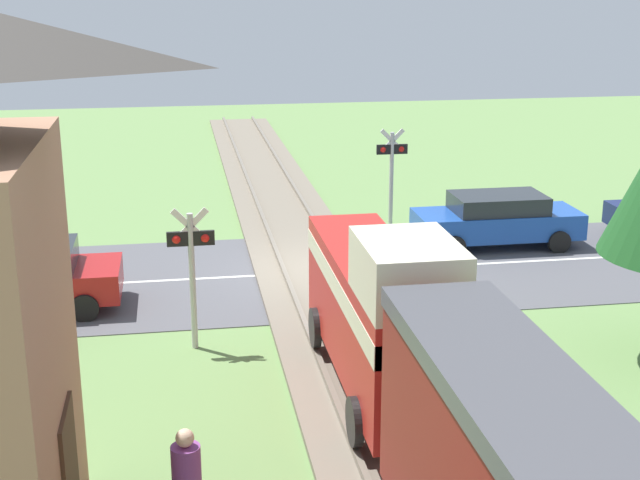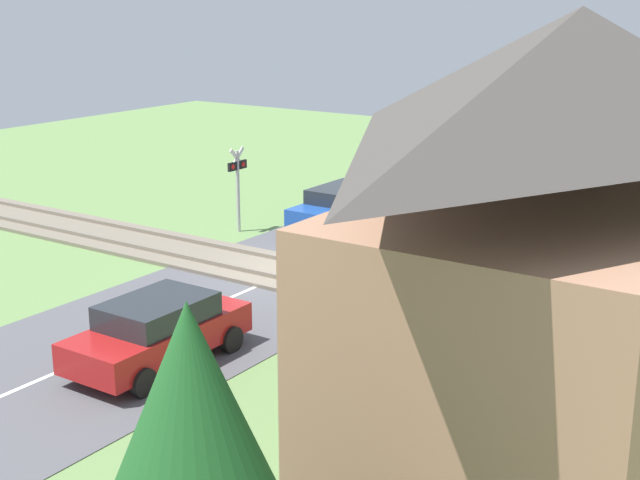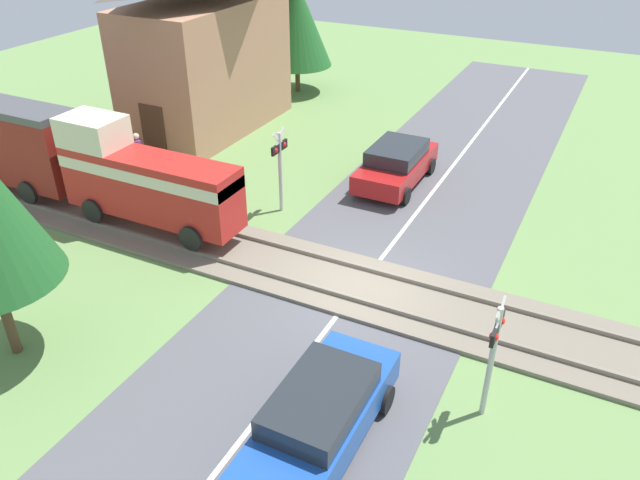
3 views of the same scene
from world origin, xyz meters
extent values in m
plane|color=#66894C|center=(0.00, 0.00, 0.00)|extent=(60.00, 60.00, 0.00)
cube|color=#515156|center=(0.00, 0.00, 0.01)|extent=(48.00, 6.40, 0.02)
cube|color=silver|center=(0.00, 0.00, 0.02)|extent=(48.00, 0.12, 0.00)
cube|color=#756B5B|center=(0.00, 0.00, 0.06)|extent=(2.80, 48.00, 0.12)
cube|color=slate|center=(-0.72, 0.00, 0.18)|extent=(0.10, 48.00, 0.12)
cube|color=slate|center=(0.72, 0.00, 0.18)|extent=(0.10, 48.00, 0.12)
cube|color=red|center=(0.00, 6.83, 1.57)|extent=(1.35, 5.84, 1.90)
cube|color=beige|center=(0.00, 6.83, 2.09)|extent=(1.37, 5.84, 0.36)
cube|color=beige|center=(0.00, 8.82, 2.97)|extent=(1.35, 1.87, 0.90)
cylinder|color=black|center=(-0.72, 4.96, 0.62)|extent=(0.14, 0.76, 0.76)
cylinder|color=black|center=(0.72, 4.96, 0.62)|extent=(0.14, 0.76, 0.76)
cylinder|color=black|center=(-0.72, 8.70, 0.62)|extent=(0.14, 0.76, 0.76)
cylinder|color=black|center=(0.72, 8.70, 0.62)|extent=(0.14, 0.76, 0.76)
cube|color=#1E4CA8|center=(-5.22, -1.44, 0.64)|extent=(4.39, 1.63, 0.67)
cube|color=#23282D|center=(-5.22, -1.44, 1.21)|extent=(2.41, 1.50, 0.47)
cylinder|color=black|center=(-3.79, -0.62, 0.30)|extent=(0.60, 0.18, 0.60)
cylinder|color=black|center=(-3.79, -2.26, 0.30)|extent=(0.60, 0.18, 0.60)
cylinder|color=black|center=(-6.64, -0.62, 0.30)|extent=(0.60, 0.18, 0.60)
cylinder|color=black|center=(-6.64, -2.26, 0.30)|extent=(0.60, 0.18, 0.60)
cube|color=#A81919|center=(6.55, 1.44, 0.63)|extent=(4.18, 1.77, 0.65)
cube|color=#23282D|center=(6.55, 1.44, 1.21)|extent=(2.30, 1.62, 0.51)
cylinder|color=black|center=(5.20, 0.56, 0.30)|extent=(0.60, 0.18, 0.60)
cylinder|color=black|center=(5.20, 2.32, 0.30)|extent=(0.60, 0.18, 0.60)
cylinder|color=black|center=(7.91, 0.56, 0.30)|extent=(0.60, 0.18, 0.60)
cylinder|color=black|center=(7.91, 2.32, 0.30)|extent=(0.60, 0.18, 0.60)
cube|color=#141E4C|center=(-10.60, -1.44, 0.61)|extent=(3.85, 1.80, 0.62)
cube|color=#23282D|center=(-10.60, -1.44, 1.17)|extent=(2.12, 1.66, 0.49)
cylinder|color=black|center=(-9.35, -0.54, 0.30)|extent=(0.60, 0.18, 0.60)
cylinder|color=black|center=(-9.35, -2.34, 0.30)|extent=(0.60, 0.18, 0.60)
cylinder|color=black|center=(-11.86, -0.54, 0.30)|extent=(0.60, 0.18, 0.60)
cylinder|color=black|center=(-11.86, -2.34, 0.30)|extent=(0.60, 0.18, 0.60)
cylinder|color=#B7B7B7|center=(-2.96, -4.08, 1.36)|extent=(0.12, 0.12, 2.71)
cube|color=black|center=(-2.96, -4.08, 2.23)|extent=(0.90, 0.08, 0.28)
sphere|color=red|center=(-3.23, -4.08, 2.23)|extent=(0.18, 0.18, 0.18)
sphere|color=red|center=(-2.69, -4.08, 2.23)|extent=(0.18, 0.18, 0.18)
cube|color=silver|center=(-2.96, -4.08, 2.46)|extent=(0.72, 0.04, 0.72)
cube|color=silver|center=(-2.96, -4.08, 2.46)|extent=(0.72, 0.04, 0.72)
cylinder|color=#B7B7B7|center=(2.96, 4.08, 1.36)|extent=(0.12, 0.12, 2.71)
cube|color=black|center=(2.96, 4.08, 2.23)|extent=(0.90, 0.08, 0.28)
sphere|color=red|center=(3.23, 4.08, 2.23)|extent=(0.18, 0.18, 0.18)
sphere|color=red|center=(2.69, 4.08, 2.23)|extent=(0.18, 0.18, 0.18)
cube|color=silver|center=(2.96, 4.08, 2.46)|extent=(0.72, 0.04, 0.72)
cube|color=silver|center=(2.96, 4.08, 2.46)|extent=(0.72, 0.04, 0.72)
cube|color=#AD7A5B|center=(8.31, 10.61, 2.63)|extent=(7.41, 3.82, 5.27)
pyramid|color=#47423D|center=(8.31, 10.61, 6.78)|extent=(8.00, 4.12, 1.51)
cube|color=#472D1E|center=(4.59, 10.61, 1.05)|extent=(0.06, 1.10, 2.10)
cylinder|color=#7F3D84|center=(3.22, 10.23, 0.65)|extent=(0.38, 0.38, 1.30)
sphere|color=beige|center=(3.22, 10.23, 1.42)|extent=(0.24, 0.24, 0.24)
cylinder|color=brown|center=(-5.92, 6.16, 1.05)|extent=(0.24, 0.24, 2.09)
cone|color=#1E5623|center=(-5.92, 6.16, 3.96)|extent=(3.11, 3.11, 3.74)
camera|label=1|loc=(3.17, 20.37, 6.98)|focal=50.00mm
camera|label=2|loc=(19.30, 14.18, 7.70)|focal=50.00mm
camera|label=3|loc=(-12.78, -5.23, 9.75)|focal=35.00mm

